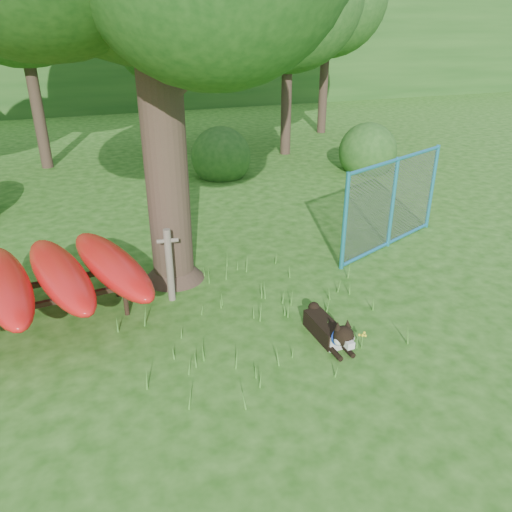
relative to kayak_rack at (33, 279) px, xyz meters
name	(u,v)px	position (x,y,z in m)	size (l,w,h in m)	color
ground	(273,356)	(3.06, -2.07, -0.77)	(80.00, 80.00, 0.00)	#1F5310
wooden_post	(169,264)	(2.06, 0.00, -0.09)	(0.35, 0.13, 1.28)	#65594C
kayak_rack	(33,279)	(0.00, 0.00, 0.00)	(3.58, 3.18, 1.01)	black
husky_dog	(331,331)	(3.97, -2.07, -0.57)	(0.33, 1.26, 0.56)	black
fence_section	(393,203)	(6.79, 0.64, 0.18)	(3.01, 1.32, 3.15)	#2A97C7
wildflower_clump	(363,336)	(4.34, -2.34, -0.57)	(0.12, 0.10, 0.25)	#4A8B2D
bg_tree_c	(169,28)	(4.56, 10.93, 3.34)	(4.00, 4.00, 6.12)	#36261D
shrub_right	(366,171)	(9.56, 5.93, -0.77)	(1.80, 1.80, 1.80)	#21501A
shrub_mid	(222,176)	(5.06, 6.93, -0.77)	(1.80, 1.80, 1.80)	#21501A
wooded_hillside	(94,47)	(3.06, 25.93, 2.23)	(80.00, 12.00, 6.00)	#21501A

